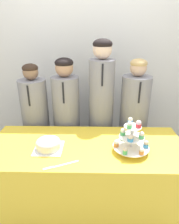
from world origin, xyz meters
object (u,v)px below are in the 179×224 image
object	(u,v)px
cake_knife	(55,167)
student_1	(67,125)
round_cake	(48,144)
student_3	(133,126)
student_0	(37,127)
cupcake_stand	(132,138)
student_2	(101,117)

from	to	relation	value
cake_knife	student_1	bearing A→B (deg)	66.91
round_cake	student_3	size ratio (longest dim) A/B	0.17
student_0	student_3	distance (m)	1.12
cake_knife	student_3	xyz separation A→B (m)	(0.74, 0.85, -0.09)
round_cake	cake_knife	distance (m)	0.26
cupcake_stand	student_2	distance (m)	0.68
student_0	student_1	distance (m)	0.36
round_cake	student_2	distance (m)	0.77
cake_knife	student_2	size ratio (longest dim) A/B	0.16
round_cake	cupcake_stand	xyz separation A→B (m)	(0.70, -0.02, 0.08)
round_cake	student_1	size ratio (longest dim) A/B	0.17
student_1	student_3	world-z (taller)	student_1
cake_knife	cupcake_stand	distance (m)	0.66
round_cake	cupcake_stand	bearing A→B (deg)	-1.33
cake_knife	student_2	xyz separation A→B (m)	(0.37, 0.85, 0.03)
student_1	student_2	distance (m)	0.40
cake_knife	student_0	size ratio (longest dim) A/B	0.19
cupcake_stand	student_1	xyz separation A→B (m)	(-0.62, 0.63, -0.20)
student_1	student_2	xyz separation A→B (m)	(0.39, 0.00, 0.10)
cupcake_stand	student_1	bearing A→B (deg)	134.64
student_1	student_2	bearing A→B (deg)	0.00
student_0	student_1	bearing A→B (deg)	0.00
cupcake_stand	student_2	size ratio (longest dim) A/B	0.19
student_2	student_0	bearing A→B (deg)	-180.00
round_cake	cupcake_stand	size ratio (longest dim) A/B	0.79
cake_knife	cupcake_stand	bearing A→B (deg)	-4.18
cupcake_stand	student_0	distance (m)	1.19
cake_knife	student_2	world-z (taller)	student_2
cake_knife	student_0	xyz separation A→B (m)	(-0.38, 0.85, -0.11)
round_cake	student_1	xyz separation A→B (m)	(0.08, 0.62, -0.13)
student_1	student_2	world-z (taller)	student_2
round_cake	student_1	bearing A→B (deg)	82.78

